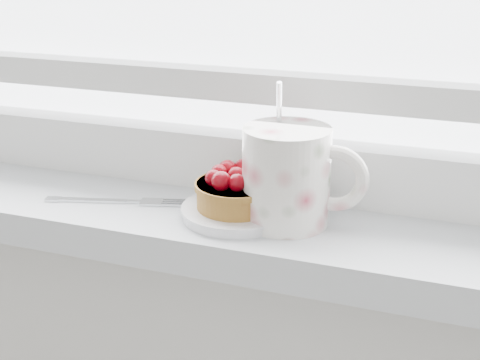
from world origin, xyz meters
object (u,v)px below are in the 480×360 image
at_px(saucer, 236,212).
at_px(floral_mug, 290,174).
at_px(raspberry_tart, 236,189).
at_px(fork, 115,201).

distance_m(saucer, floral_mug, 0.08).
bearing_deg(saucer, raspberry_tart, 39.76).
bearing_deg(raspberry_tart, floral_mug, 5.11).
bearing_deg(fork, raspberry_tart, 3.38).
xyz_separation_m(raspberry_tart, fork, (-0.15, -0.01, -0.03)).
relative_size(saucer, fork, 0.75).
bearing_deg(floral_mug, raspberry_tart, -174.89).
distance_m(saucer, fork, 0.15).
distance_m(raspberry_tart, floral_mug, 0.06).
xyz_separation_m(floral_mug, fork, (-0.21, -0.01, -0.05)).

